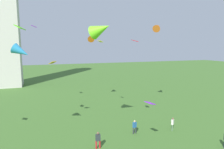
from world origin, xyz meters
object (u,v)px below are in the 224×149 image
object	(u,v)px
person_2	(98,139)
kite_flying_1	(52,63)
kite_flying_0	(135,41)
kite_flying_9	(20,27)
kite_flying_4	(21,52)
kite_flying_10	(101,29)
kite_flying_5	(34,26)
person_4	(135,126)
kite_flying_7	(158,27)
person_3	(173,123)
kite_flying_6	(100,41)
kite_flying_3	(150,103)
kite_flying_8	(91,38)

from	to	relation	value
person_2	kite_flying_1	world-z (taller)	kite_flying_1
kite_flying_0	kite_flying_9	xyz separation A→B (m)	(-11.42, 3.33, 1.30)
kite_flying_4	kite_flying_10	world-z (taller)	kite_flying_10
kite_flying_1	kite_flying_5	xyz separation A→B (m)	(-1.92, 7.32, 4.90)
person_4	kite_flying_1	xyz separation A→B (m)	(-8.73, 4.67, 7.46)
kite_flying_1	kite_flying_10	distance (m)	7.63
kite_flying_0	person_4	bearing A→B (deg)	155.72
kite_flying_4	kite_flying_9	xyz separation A→B (m)	(-0.13, 2.23, 2.40)
person_2	kite_flying_0	world-z (taller)	kite_flying_0
kite_flying_5	kite_flying_10	distance (m)	13.93
kite_flying_4	kite_flying_9	bearing A→B (deg)	21.99
kite_flying_7	kite_flying_9	distance (m)	19.68
person_3	kite_flying_5	xyz separation A→B (m)	(-15.43, 12.89, 12.35)
kite_flying_4	kite_flying_5	distance (m)	12.03
kite_flying_4	kite_flying_10	size ratio (longest dim) A/B	0.70
person_4	kite_flying_6	xyz separation A→B (m)	(-2.05, 6.69, 10.10)
kite_flying_0	kite_flying_4	size ratio (longest dim) A/B	0.53
person_2	kite_flying_7	distance (m)	19.48
kite_flying_0	kite_flying_1	xyz separation A→B (m)	(-8.27, 5.24, -2.51)
person_2	kite_flying_9	distance (m)	13.88
kite_flying_0	person_3	bearing A→B (deg)	100.97
kite_flying_4	kite_flying_5	xyz separation A→B (m)	(1.10, 11.46, 3.48)
kite_flying_0	kite_flying_6	size ratio (longest dim) A/B	1.18
kite_flying_5	kite_flying_3	bearing A→B (deg)	-157.40
kite_flying_0	kite_flying_5	distance (m)	16.35
kite_flying_0	kite_flying_10	world-z (taller)	kite_flying_10
person_3	kite_flying_8	xyz separation A→B (m)	(-6.65, 13.60, 10.90)
kite_flying_3	kite_flying_4	world-z (taller)	kite_flying_4
kite_flying_1	kite_flying_8	xyz separation A→B (m)	(6.86, 8.03, 3.45)
person_3	kite_flying_6	bearing A→B (deg)	93.78
person_4	kite_flying_3	world-z (taller)	kite_flying_3
kite_flying_5	person_4	bearing A→B (deg)	-147.86
person_2	kite_flying_0	bearing A→B (deg)	12.59
kite_flying_5	kite_flying_1	bearing A→B (deg)	-174.76
person_4	kite_flying_9	size ratio (longest dim) A/B	1.24
kite_flying_0	kite_flying_6	xyz separation A→B (m)	(-1.59, 7.26, 0.13)
kite_flying_5	kite_flying_6	xyz separation A→B (m)	(8.61, -5.29, -2.26)
person_2	kite_flying_0	size ratio (longest dim) A/B	1.70
person_3	kite_flying_1	world-z (taller)	kite_flying_1
kite_flying_1	kite_flying_9	distance (m)	5.30
person_4	kite_flying_8	world-z (taller)	kite_flying_8
person_3	kite_flying_10	xyz separation A→B (m)	(-8.97, 0.61, 11.07)
person_2	kite_flying_8	xyz separation A→B (m)	(3.18, 14.43, 10.85)
kite_flying_8	kite_flying_4	bearing A→B (deg)	61.35
kite_flying_0	kite_flying_6	distance (m)	7.43
person_4	kite_flying_4	world-z (taller)	kite_flying_4
kite_flying_8	kite_flying_5	bearing A→B (deg)	15.08
person_4	kite_flying_7	bearing A→B (deg)	-148.82
kite_flying_6	kite_flying_8	xyz separation A→B (m)	(0.18, 6.01, 0.81)
kite_flying_8	kite_flying_6	bearing A→B (deg)	98.73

